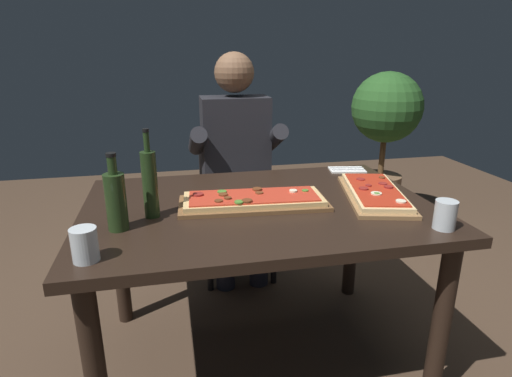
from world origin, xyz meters
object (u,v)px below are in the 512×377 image
Objects in this scene: wine_bottle_dark at (116,200)px; tumbler_far_side at (445,215)px; oil_bottle_amber at (150,183)px; tumbler_near_camera at (85,245)px; dining_table at (258,225)px; seated_diner at (237,159)px; pizza_rectangular_left at (374,193)px; pizza_rectangular_front at (253,201)px; diner_chair at (234,194)px; potted_plant_corner at (385,129)px.

tumbler_far_side is (1.12, -0.23, -0.06)m from wine_bottle_dark.
tumbler_near_camera is at bearing -120.37° from oil_bottle_amber.
oil_bottle_amber reaches higher than tumbler_near_camera.
seated_diner reaches higher than dining_table.
dining_table is at bearing 177.21° from pizza_rectangular_left.
tumbler_far_side is at bearing -31.12° from pizza_rectangular_front.
seated_diner is (0.64, 1.10, -0.05)m from tumbler_near_camera.
tumbler_far_side is at bearing -11.68° from wine_bottle_dark.
diner_chair is at bearing 117.93° from pizza_rectangular_left.
pizza_rectangular_front is 1.11× the size of pizza_rectangular_left.
seated_diner reaches higher than diner_chair.
diner_chair is (0.64, 1.22, -0.31)m from tumbler_near_camera.
tumbler_near_camera is at bearing 179.43° from tumbler_far_side.
wine_bottle_dark is 0.24m from tumbler_near_camera.
seated_diner is (-0.55, 1.11, -0.05)m from tumbler_far_side.
tumbler_near_camera is 1.27m from seated_diner.
wine_bottle_dark is (-1.03, -0.12, 0.09)m from pizza_rectangular_left.
wine_bottle_dark is at bearing -119.47° from diner_chair.
seated_diner is 1.41m from potted_plant_corner.
oil_bottle_amber is 0.38× the size of diner_chair.
tumbler_far_side is 0.12× the size of diner_chair.
pizza_rectangular_left is (0.50, -0.02, 0.11)m from dining_table.
diner_chair reaches higher than tumbler_near_camera.
tumbler_near_camera is 0.08× the size of seated_diner.
tumbler_near_camera reaches higher than pizza_rectangular_left.
oil_bottle_amber reaches higher than pizza_rectangular_left.
tumbler_far_side is at bearing -32.82° from dining_table.
wine_bottle_dark reaches higher than pizza_rectangular_front.
oil_bottle_amber is at bearing 40.63° from wine_bottle_dark.
oil_bottle_amber is 0.28× the size of potted_plant_corner.
wine_bottle_dark is 2.65× the size of tumbler_near_camera.
potted_plant_corner is at bearing 67.75° from tumbler_far_side.
oil_bottle_amber is at bearing -120.01° from seated_diner.
potted_plant_corner is (1.90, 1.73, -0.03)m from tumbler_near_camera.
dining_table is at bearing -92.21° from diner_chair.
seated_diner is at bearing -153.52° from potted_plant_corner.
pizza_rectangular_front is at bearing -157.56° from dining_table.
tumbler_far_side is 1.24m from seated_diner.
dining_table is 0.12m from pizza_rectangular_front.
oil_bottle_amber is at bearing -174.33° from pizza_rectangular_front.
diner_chair is at bearing 90.00° from seated_diner.
diner_chair is (-0.55, 1.23, -0.31)m from tumbler_far_side.
pizza_rectangular_front is 0.71m from tumbler_far_side.
diner_chair is 1.39m from potted_plant_corner.
diner_chair is (0.57, 1.00, -0.36)m from wine_bottle_dark.
potted_plant_corner is at bearing 46.16° from pizza_rectangular_front.
oil_bottle_amber is 3.23× the size of tumbler_far_side.
dining_table is 0.87m from diner_chair.
oil_bottle_amber is 0.37m from tumbler_near_camera.
pizza_rectangular_front is at bearing -133.84° from potted_plant_corner.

